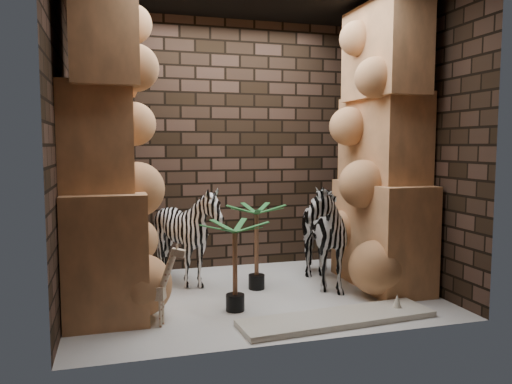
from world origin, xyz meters
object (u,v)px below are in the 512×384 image
object	(u,v)px
zebra_left	(187,240)
giraffe_toy	(150,284)
palm_front	(257,246)
palm_back	(235,266)
surfboard	(338,318)
zebra_right	(314,224)

from	to	relation	value
zebra_left	giraffe_toy	xyz separation A→B (m)	(-0.47, -1.10, -0.13)
palm_front	palm_back	xyz separation A→B (m)	(-0.38, -0.61, -0.04)
giraffe_toy	zebra_left	bearing A→B (deg)	88.40
palm_back	surfboard	distance (m)	1.01
giraffe_toy	surfboard	bearing A→B (deg)	8.97
giraffe_toy	palm_back	distance (m)	0.78
palm_front	zebra_left	bearing A→B (deg)	154.22
giraffe_toy	surfboard	world-z (taller)	giraffe_toy
zebra_left	palm_back	xyz separation A→B (m)	(0.30, -0.93, -0.07)
zebra_right	giraffe_toy	distance (m)	1.95
zebra_right	zebra_left	xyz separation A→B (m)	(-1.31, 0.34, -0.17)
zebra_right	surfboard	size ratio (longest dim) A/B	0.76
zebra_right	palm_front	size ratio (longest dim) A/B	1.46
palm_front	surfboard	xyz separation A→B (m)	(0.40, -1.11, -0.43)
zebra_left	palm_front	world-z (taller)	zebra_left
zebra_right	surfboard	distance (m)	1.29
giraffe_toy	palm_front	distance (m)	1.38
giraffe_toy	surfboard	xyz separation A→B (m)	(1.54, -0.34, -0.33)
surfboard	palm_front	bearing A→B (deg)	105.48
giraffe_toy	zebra_right	bearing A→B (deg)	44.50
zebra_left	giraffe_toy	size ratio (longest dim) A/B	1.52
palm_back	surfboard	bearing A→B (deg)	-33.01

